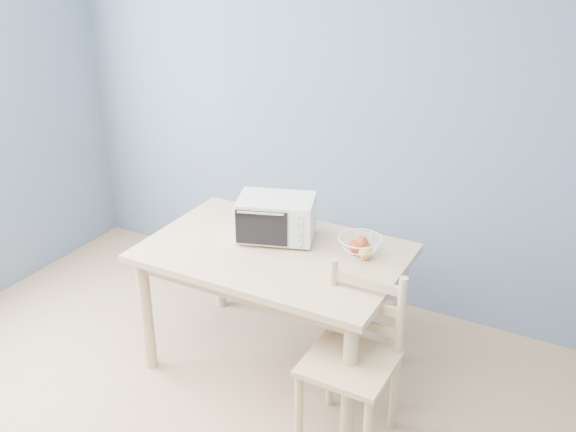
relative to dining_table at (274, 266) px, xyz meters
The scene contains 5 objects.
room 1.45m from the dining_table, 93.64° to the right, with size 4.01×4.51×2.61m.
dining_table is the anchor object (origin of this frame).
toaster_oven 0.27m from the dining_table, 119.36° to the left, with size 0.49×0.42×0.25m.
fruit_basket 0.50m from the dining_table, 19.54° to the left, with size 0.28×0.28×0.12m.
dining_chair 0.72m from the dining_table, 27.28° to the right, with size 0.42×0.42×0.89m.
Camera 1 is at (1.60, -1.39, 2.38)m, focal length 40.00 mm.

